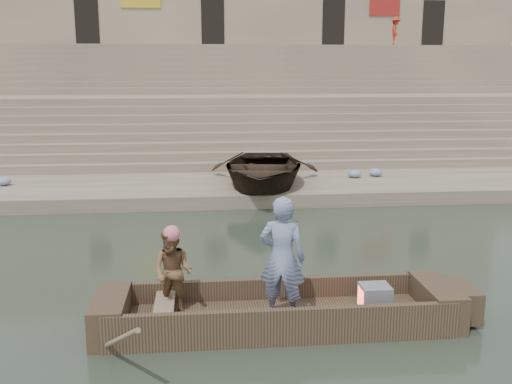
{
  "coord_description": "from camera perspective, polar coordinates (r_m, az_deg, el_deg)",
  "views": [
    {
      "loc": [
        -2.87,
        -9.78,
        3.93
      ],
      "look_at": [
        -1.71,
        1.9,
        1.4
      ],
      "focal_mm": 40.0,
      "sensor_mm": 36.0,
      "label": 1
    }
  ],
  "objects": [
    {
      "name": "ground",
      "position": [
        10.93,
        10.1,
        -9.12
      ],
      "size": [
        120.0,
        120.0,
        0.0
      ],
      "primitive_type": "plane",
      "color": "#283326",
      "rests_on": "ground"
    },
    {
      "name": "lower_landing",
      "position": [
        18.4,
        3.44,
        0.44
      ],
      "size": [
        32.0,
        4.0,
        0.4
      ],
      "primitive_type": "cube",
      "color": "gray",
      "rests_on": "ground"
    },
    {
      "name": "mid_landing",
      "position": [
        25.57,
        0.82,
        6.48
      ],
      "size": [
        32.0,
        3.0,
        2.8
      ],
      "primitive_type": "cube",
      "color": "gray",
      "rests_on": "ground"
    },
    {
      "name": "upper_landing",
      "position": [
        32.44,
        -0.59,
        9.81
      ],
      "size": [
        32.0,
        3.0,
        5.2
      ],
      "primitive_type": "cube",
      "color": "gray",
      "rests_on": "ground"
    },
    {
      "name": "ghat_steps",
      "position": [
        27.21,
        0.42,
        7.67
      ],
      "size": [
        32.0,
        11.0,
        5.2
      ],
      "color": "gray",
      "rests_on": "ground"
    },
    {
      "name": "building_wall",
      "position": [
        36.43,
        -1.17,
        14.79
      ],
      "size": [
        32.0,
        5.07,
        11.2
      ],
      "color": "tan",
      "rests_on": "ground"
    },
    {
      "name": "main_rowboat",
      "position": [
        9.11,
        2.23,
        -12.66
      ],
      "size": [
        5.0,
        1.3,
        0.22
      ],
      "primitive_type": "cube",
      "color": "brown",
      "rests_on": "ground"
    },
    {
      "name": "rowboat_trim",
      "position": [
        9.05,
        3.58,
        -11.46
      ],
      "size": [
        6.04,
        2.63,
        2.01
      ],
      "color": "brown",
      "rests_on": "ground"
    },
    {
      "name": "standing_man",
      "position": [
        8.57,
        2.63,
        -6.64
      ],
      "size": [
        0.8,
        0.64,
        1.9
      ],
      "primitive_type": "imported",
      "rotation": [
        0.0,
        0.0,
        2.84
      ],
      "color": "navy",
      "rests_on": "main_rowboat"
    },
    {
      "name": "rowing_man",
      "position": [
        8.9,
        -8.3,
        -7.93
      ],
      "size": [
        0.8,
        0.72,
        1.34
      ],
      "primitive_type": "imported",
      "rotation": [
        0.0,
        0.0,
        -0.39
      ],
      "color": "#226733",
      "rests_on": "main_rowboat"
    },
    {
      "name": "television",
      "position": [
        9.3,
        11.73,
        -10.28
      ],
      "size": [
        0.46,
        0.42,
        0.4
      ],
      "color": "slate",
      "rests_on": "main_rowboat"
    },
    {
      "name": "beached_rowboat",
      "position": [
        17.71,
        0.63,
        2.39
      ],
      "size": [
        4.35,
        5.56,
        1.05
      ],
      "primitive_type": "imported",
      "rotation": [
        0.0,
        0.0,
        -0.15
      ],
      "color": "#2D2116",
      "rests_on": "lower_landing"
    },
    {
      "name": "pedestrian",
      "position": [
        33.27,
        13.78,
        15.34
      ],
      "size": [
        0.78,
        1.1,
        1.54
      ],
      "primitive_type": "imported",
      "rotation": [
        0.0,
        0.0,
        1.34
      ],
      "color": "red",
      "rests_on": "upper_landing"
    },
    {
      "name": "cloth_bundles",
      "position": [
        18.83,
        7.21,
        1.67
      ],
      "size": [
        18.31,
        1.43,
        0.26
      ],
      "color": "#3F5999",
      "rests_on": "lower_landing"
    }
  ]
}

